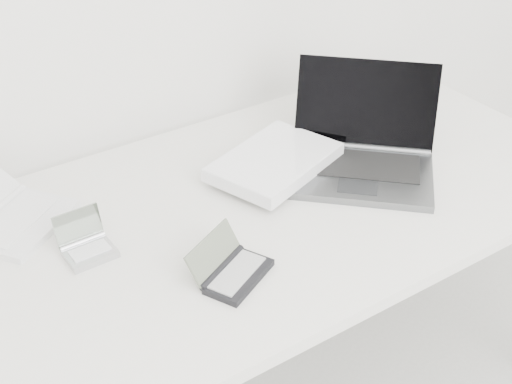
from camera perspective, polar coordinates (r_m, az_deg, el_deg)
desk at (r=1.63m, az=0.09°, el=-2.14°), size 1.60×0.80×0.73m
laptop_large at (r=1.70m, az=5.25°, el=2.77°), size 0.59×0.48×0.22m
netbook_open_white at (r=1.62m, az=-19.38°, el=-1.74°), size 0.34×0.35×0.10m
pda_silver at (r=1.49m, az=-13.42°, el=-4.18°), size 0.10×0.10×0.08m
palmtop_charcoal at (r=1.39m, az=-1.96°, el=-6.28°), size 0.18×0.17×0.07m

